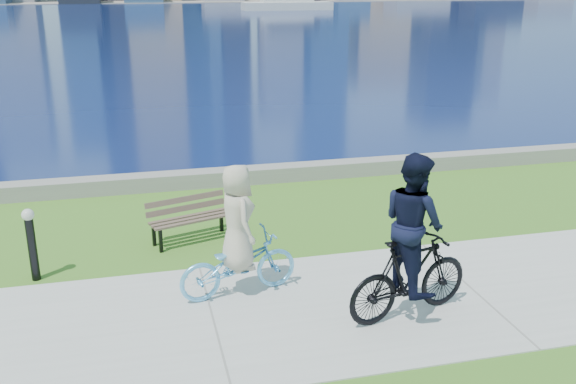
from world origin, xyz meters
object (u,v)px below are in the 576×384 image
object	(u,v)px
bollard_lamp	(31,240)
cyclist_woman	(238,247)
cyclist_man	(411,250)
park_bench	(190,215)

from	to	relation	value
bollard_lamp	cyclist_woman	size ratio (longest dim) A/B	0.59
cyclist_woman	cyclist_man	bearing A→B (deg)	-129.87
bollard_lamp	cyclist_woman	distance (m)	3.31
bollard_lamp	cyclist_woman	world-z (taller)	cyclist_woman
park_bench	cyclist_woman	size ratio (longest dim) A/B	0.79
park_bench	bollard_lamp	world-z (taller)	bollard_lamp
park_bench	cyclist_man	size ratio (longest dim) A/B	0.68
bollard_lamp	cyclist_man	bearing A→B (deg)	-25.26
cyclist_woman	park_bench	bearing A→B (deg)	1.20
park_bench	cyclist_woman	world-z (taller)	cyclist_woman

